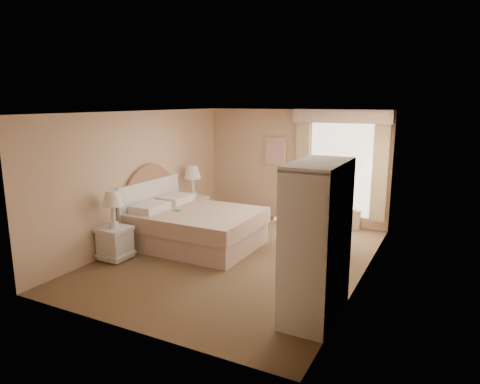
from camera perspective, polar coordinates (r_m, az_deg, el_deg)
The scene contains 9 objects.
room at distance 7.22m, azimuth -0.23°, elevation 0.63°, with size 4.21×5.51×2.51m.
window at distance 9.30m, azimuth 13.16°, elevation 3.47°, with size 2.05×0.22×2.51m.
framed_art at distance 9.80m, azimuth 4.75°, elevation 5.40°, with size 0.52×0.04×0.62m.
bed at distance 8.15m, azimuth -6.58°, elevation -4.42°, with size 2.29×1.80×1.59m.
nightstand_near at distance 7.64m, azimuth -16.39°, elevation -5.44°, with size 0.49×0.49×1.19m.
nightstand_far at distance 9.47m, azimuth -6.26°, elevation -1.42°, with size 0.53×0.53×1.28m.
round_table at distance 8.26m, azimuth 12.74°, elevation -3.56°, with size 0.71×0.71×0.75m.
cafe_chair at distance 8.13m, azimuth 6.40°, elevation -3.09°, with size 0.57×0.57×0.98m.
armoire at distance 5.43m, azimuth 10.19°, elevation -8.17°, with size 0.59×1.19×1.98m.
Camera 1 is at (3.25, -6.29, 2.68)m, focal length 32.00 mm.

